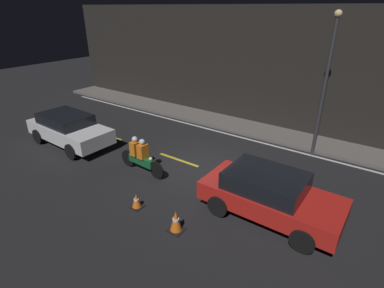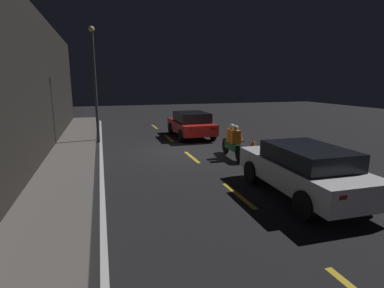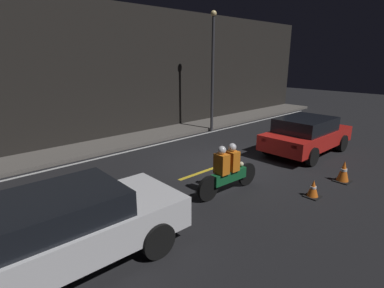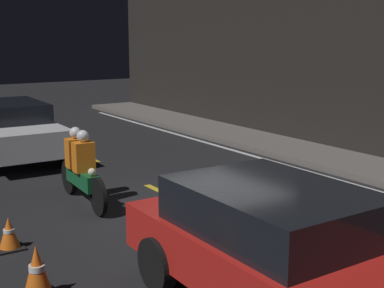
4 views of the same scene
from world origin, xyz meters
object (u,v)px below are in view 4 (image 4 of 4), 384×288
object	(u,v)px
sedan_white	(11,128)
motorcycle	(81,168)
traffic_cone_near	(9,234)
taxi_red	(280,247)
traffic_cone_mid	(37,272)

from	to	relation	value
sedan_white	motorcycle	xyz separation A→B (m)	(4.45, 0.06, -0.12)
sedan_white	traffic_cone_near	xyz separation A→B (m)	(5.96, -1.68, -0.55)
taxi_red	traffic_cone_mid	bearing A→B (deg)	-129.92
taxi_red	traffic_cone_mid	distance (m)	2.88
traffic_cone_near	motorcycle	bearing A→B (deg)	130.90
motorcycle	traffic_cone_near	world-z (taller)	motorcycle
motorcycle	traffic_cone_near	bearing A→B (deg)	-46.50
motorcycle	traffic_cone_near	size ratio (longest dim) A/B	4.59
motorcycle	traffic_cone_mid	size ratio (longest dim) A/B	3.40
motorcycle	traffic_cone_mid	world-z (taller)	motorcycle
traffic_cone_near	traffic_cone_mid	world-z (taller)	traffic_cone_mid
motorcycle	sedan_white	bearing A→B (deg)	-176.59
taxi_red	traffic_cone_mid	size ratio (longest dim) A/B	6.24
sedan_white	traffic_cone_mid	world-z (taller)	sedan_white
sedan_white	taxi_red	size ratio (longest dim) A/B	1.05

